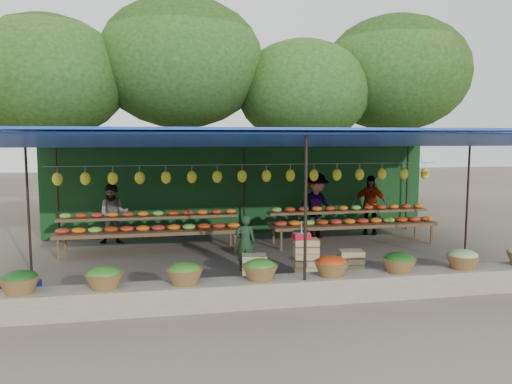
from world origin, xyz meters
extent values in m
plane|color=brown|center=(0.00, 0.00, 0.00)|extent=(60.00, 60.00, 0.00)
cube|color=#70695A|center=(0.00, -2.75, 0.20)|extent=(10.60, 0.55, 0.40)
cylinder|color=black|center=(0.00, -2.90, 1.40)|extent=(0.05, 0.05, 2.80)
cylinder|color=black|center=(-4.80, 0.00, 1.40)|extent=(0.05, 0.05, 2.80)
cylinder|color=black|center=(4.80, 0.00, 1.40)|extent=(0.05, 0.05, 2.80)
cylinder|color=black|center=(-4.80, 2.90, 1.40)|extent=(0.05, 0.05, 2.80)
cylinder|color=black|center=(0.00, 2.90, 1.40)|extent=(0.05, 0.05, 2.80)
cylinder|color=black|center=(4.80, 2.90, 1.40)|extent=(0.05, 0.05, 2.80)
cube|color=#1941BD|center=(0.00, 0.00, 2.80)|extent=(10.80, 6.60, 0.04)
cube|color=#1941BD|center=(0.00, -2.00, 2.62)|extent=(10.80, 2.19, 0.26)
cube|color=#1941BD|center=(0.00, 2.00, 2.62)|extent=(10.80, 2.19, 0.26)
cylinder|color=#A7A8AD|center=(0.00, 1.40, 2.02)|extent=(9.60, 0.01, 0.01)
ellipsoid|color=yellow|center=(-4.50, 1.40, 1.74)|extent=(0.23, 0.17, 0.30)
ellipsoid|color=yellow|center=(-3.90, 1.40, 1.74)|extent=(0.23, 0.17, 0.30)
ellipsoid|color=yellow|center=(-3.30, 1.40, 1.74)|extent=(0.23, 0.17, 0.30)
ellipsoid|color=yellow|center=(-2.70, 1.40, 1.74)|extent=(0.23, 0.17, 0.30)
ellipsoid|color=yellow|center=(-2.10, 1.40, 1.74)|extent=(0.23, 0.17, 0.30)
ellipsoid|color=yellow|center=(-1.50, 1.40, 1.74)|extent=(0.23, 0.17, 0.30)
ellipsoid|color=yellow|center=(-0.90, 1.40, 1.74)|extent=(0.23, 0.17, 0.30)
ellipsoid|color=yellow|center=(-0.30, 1.40, 1.74)|extent=(0.23, 0.17, 0.30)
ellipsoid|color=yellow|center=(0.30, 1.40, 1.74)|extent=(0.23, 0.17, 0.30)
ellipsoid|color=yellow|center=(0.90, 1.40, 1.74)|extent=(0.23, 0.17, 0.30)
ellipsoid|color=yellow|center=(1.50, 1.40, 1.74)|extent=(0.23, 0.17, 0.30)
ellipsoid|color=yellow|center=(2.10, 1.40, 1.74)|extent=(0.23, 0.17, 0.30)
ellipsoid|color=yellow|center=(2.70, 1.40, 1.74)|extent=(0.23, 0.17, 0.30)
ellipsoid|color=yellow|center=(3.30, 1.40, 1.74)|extent=(0.23, 0.17, 0.30)
ellipsoid|color=yellow|center=(3.90, 1.40, 1.74)|extent=(0.23, 0.17, 0.30)
ellipsoid|color=yellow|center=(4.50, 1.40, 1.74)|extent=(0.23, 0.17, 0.30)
ellipsoid|color=#174B14|center=(-4.30, -2.75, 0.62)|extent=(0.52, 0.52, 0.23)
ellipsoid|color=#32771F|center=(-3.10, -2.75, 0.62)|extent=(0.52, 0.52, 0.23)
ellipsoid|color=#32771F|center=(-1.90, -2.75, 0.62)|extent=(0.52, 0.52, 0.23)
ellipsoid|color=#32771F|center=(-0.70, -2.75, 0.62)|extent=(0.52, 0.52, 0.23)
ellipsoid|color=#B1340E|center=(0.50, -2.75, 0.62)|extent=(0.52, 0.52, 0.23)
ellipsoid|color=#174B14|center=(1.70, -2.75, 0.62)|extent=(0.52, 0.52, 0.23)
ellipsoid|color=#87AA6A|center=(2.90, -2.75, 0.62)|extent=(0.52, 0.52, 0.23)
cube|color=#18441F|center=(0.00, 3.15, 1.25)|extent=(10.60, 0.06, 2.50)
cylinder|color=#392014|center=(-5.50, 5.80, 1.98)|extent=(0.36, 0.36, 3.97)
ellipsoid|color=#17340E|center=(-5.50, 5.80, 4.46)|extent=(4.77, 4.77, 3.69)
cylinder|color=#392014|center=(-1.50, 6.20, 2.24)|extent=(0.36, 0.36, 4.48)
ellipsoid|color=#17340E|center=(-1.50, 6.20, 5.04)|extent=(5.39, 5.39, 4.17)
cylinder|color=#392014|center=(2.50, 5.90, 1.86)|extent=(0.36, 0.36, 3.71)
ellipsoid|color=#17340E|center=(2.50, 5.90, 4.18)|extent=(4.47, 4.47, 3.45)
cylinder|color=#392014|center=(6.00, 6.30, 2.18)|extent=(0.36, 0.36, 4.35)
ellipsoid|color=#17340E|center=(6.00, 6.30, 4.90)|extent=(5.24, 5.24, 4.05)
cube|color=#4E311F|center=(-2.50, 1.30, 0.50)|extent=(4.20, 0.95, 0.08)
cube|color=#4E311F|center=(-2.50, 1.60, 0.78)|extent=(4.20, 0.35, 0.06)
cylinder|color=#4E311F|center=(-4.45, 0.90, 0.25)|extent=(0.06, 0.06, 0.50)
cylinder|color=#4E311F|center=(-0.55, 0.90, 0.25)|extent=(0.06, 0.06, 0.50)
cylinder|color=#4E311F|center=(-4.45, 1.70, 0.25)|extent=(0.06, 0.06, 0.50)
cylinder|color=#4E311F|center=(-0.55, 1.70, 0.25)|extent=(0.06, 0.06, 0.50)
ellipsoid|color=#B6321A|center=(-4.40, 1.15, 0.60)|extent=(0.31, 0.26, 0.13)
ellipsoid|color=#73B838|center=(-4.40, 1.60, 0.87)|extent=(0.26, 0.22, 0.12)
ellipsoid|color=orange|center=(-4.05, 1.15, 0.60)|extent=(0.31, 0.26, 0.13)
ellipsoid|color=#B1340E|center=(-4.05, 1.60, 0.87)|extent=(0.26, 0.22, 0.12)
ellipsoid|color=#73B838|center=(-3.70, 1.15, 0.60)|extent=(0.31, 0.26, 0.13)
ellipsoid|color=#B6321A|center=(-3.70, 1.60, 0.87)|extent=(0.26, 0.22, 0.12)
ellipsoid|color=#B1340E|center=(-3.35, 1.15, 0.60)|extent=(0.31, 0.26, 0.13)
ellipsoid|color=orange|center=(-3.35, 1.60, 0.87)|extent=(0.26, 0.22, 0.12)
ellipsoid|color=#B6321A|center=(-3.00, 1.15, 0.60)|extent=(0.31, 0.26, 0.13)
ellipsoid|color=#B6321A|center=(-3.00, 1.60, 0.87)|extent=(0.26, 0.22, 0.12)
ellipsoid|color=orange|center=(-2.65, 1.15, 0.60)|extent=(0.31, 0.26, 0.13)
ellipsoid|color=orange|center=(-2.65, 1.60, 0.87)|extent=(0.26, 0.22, 0.12)
ellipsoid|color=#B6321A|center=(-2.30, 1.15, 0.60)|extent=(0.31, 0.26, 0.13)
ellipsoid|color=#73B838|center=(-2.30, 1.60, 0.87)|extent=(0.26, 0.22, 0.12)
ellipsoid|color=orange|center=(-1.95, 1.15, 0.60)|extent=(0.31, 0.26, 0.13)
ellipsoid|color=#B1340E|center=(-1.95, 1.60, 0.87)|extent=(0.26, 0.22, 0.12)
ellipsoid|color=#73B838|center=(-1.60, 1.15, 0.60)|extent=(0.31, 0.26, 0.13)
ellipsoid|color=#B6321A|center=(-1.60, 1.60, 0.87)|extent=(0.26, 0.22, 0.12)
ellipsoid|color=#B1340E|center=(-1.25, 1.15, 0.60)|extent=(0.31, 0.26, 0.13)
ellipsoid|color=orange|center=(-1.25, 1.60, 0.87)|extent=(0.26, 0.22, 0.12)
ellipsoid|color=#B6321A|center=(-0.90, 1.15, 0.60)|extent=(0.31, 0.26, 0.13)
ellipsoid|color=#B6321A|center=(-0.90, 1.60, 0.87)|extent=(0.26, 0.22, 0.12)
ellipsoid|color=orange|center=(-0.55, 1.15, 0.60)|extent=(0.31, 0.26, 0.13)
ellipsoid|color=orange|center=(-0.55, 1.60, 0.87)|extent=(0.26, 0.22, 0.12)
cube|color=#4E311F|center=(2.50, 1.30, 0.50)|extent=(4.20, 0.95, 0.08)
cube|color=#4E311F|center=(2.50, 1.60, 0.78)|extent=(4.20, 0.35, 0.06)
cylinder|color=#4E311F|center=(0.55, 0.90, 0.25)|extent=(0.06, 0.06, 0.50)
cylinder|color=#4E311F|center=(4.45, 0.90, 0.25)|extent=(0.06, 0.06, 0.50)
cylinder|color=#4E311F|center=(0.55, 1.70, 0.25)|extent=(0.06, 0.06, 0.50)
cylinder|color=#4E311F|center=(4.45, 1.70, 0.25)|extent=(0.06, 0.06, 0.50)
ellipsoid|color=#B6321A|center=(0.60, 1.15, 0.60)|extent=(0.31, 0.26, 0.13)
ellipsoid|color=#73B838|center=(0.60, 1.60, 0.87)|extent=(0.26, 0.22, 0.12)
ellipsoid|color=orange|center=(0.95, 1.15, 0.60)|extent=(0.31, 0.26, 0.13)
ellipsoid|color=#B1340E|center=(0.95, 1.60, 0.87)|extent=(0.26, 0.22, 0.12)
ellipsoid|color=#73B838|center=(1.30, 1.15, 0.60)|extent=(0.31, 0.26, 0.13)
ellipsoid|color=#B6321A|center=(1.30, 1.60, 0.87)|extent=(0.26, 0.22, 0.12)
ellipsoid|color=#B1340E|center=(1.65, 1.15, 0.60)|extent=(0.31, 0.26, 0.13)
ellipsoid|color=orange|center=(1.65, 1.60, 0.87)|extent=(0.26, 0.22, 0.12)
ellipsoid|color=#B6321A|center=(2.00, 1.15, 0.60)|extent=(0.31, 0.26, 0.13)
ellipsoid|color=#B6321A|center=(2.00, 1.60, 0.87)|extent=(0.26, 0.22, 0.12)
ellipsoid|color=orange|center=(2.35, 1.15, 0.60)|extent=(0.31, 0.26, 0.13)
ellipsoid|color=orange|center=(2.35, 1.60, 0.87)|extent=(0.26, 0.22, 0.12)
ellipsoid|color=#B6321A|center=(2.70, 1.15, 0.60)|extent=(0.31, 0.26, 0.13)
ellipsoid|color=#73B838|center=(2.70, 1.60, 0.87)|extent=(0.26, 0.22, 0.12)
ellipsoid|color=orange|center=(3.05, 1.15, 0.60)|extent=(0.31, 0.26, 0.13)
ellipsoid|color=#B1340E|center=(3.05, 1.60, 0.87)|extent=(0.26, 0.22, 0.12)
ellipsoid|color=#73B838|center=(3.40, 1.15, 0.60)|extent=(0.31, 0.26, 0.13)
ellipsoid|color=#B6321A|center=(3.40, 1.60, 0.87)|extent=(0.26, 0.22, 0.12)
ellipsoid|color=#B1340E|center=(3.75, 1.15, 0.60)|extent=(0.31, 0.26, 0.13)
ellipsoid|color=orange|center=(3.75, 1.60, 0.87)|extent=(0.26, 0.22, 0.12)
ellipsoid|color=#B6321A|center=(4.10, 1.15, 0.60)|extent=(0.31, 0.26, 0.13)
ellipsoid|color=#B6321A|center=(4.10, 1.60, 0.87)|extent=(0.26, 0.22, 0.12)
ellipsoid|color=orange|center=(4.45, 1.15, 0.60)|extent=(0.31, 0.26, 0.13)
ellipsoid|color=orange|center=(4.45, 1.60, 0.87)|extent=(0.26, 0.22, 0.12)
cube|color=tan|center=(-0.56, -1.52, 0.12)|extent=(0.49, 0.40, 0.25)
cube|color=tan|center=(-0.56, -1.52, 0.39)|extent=(0.49, 0.40, 0.25)
cube|color=tan|center=(0.44, -1.52, 0.12)|extent=(0.49, 0.40, 0.25)
cube|color=tan|center=(0.44, -1.52, 0.39)|extent=(0.49, 0.40, 0.25)
cube|color=tan|center=(0.44, -1.52, 0.65)|extent=(0.49, 0.40, 0.25)
cube|color=tan|center=(1.34, -1.52, 0.12)|extent=(0.49, 0.40, 0.25)
cube|color=tan|center=(1.34, -1.52, 0.39)|extent=(0.49, 0.40, 0.25)
cube|color=red|center=(0.34, -1.52, 0.83)|extent=(0.31, 0.27, 0.12)
cylinder|color=#A7A8AD|center=(0.34, -1.52, 0.91)|extent=(0.33, 0.33, 0.03)
cylinder|color=#A7A8AD|center=(0.34, -1.52, 1.00)|extent=(0.03, 0.03, 0.22)
imported|color=#1A3B21|center=(-0.59, -0.73, 0.57)|extent=(0.47, 0.36, 1.15)
imported|color=slate|center=(-3.40, 2.42, 0.76)|extent=(0.75, 0.59, 1.51)
imported|color=slate|center=(1.81, 2.13, 0.87)|extent=(1.23, 0.86, 1.74)
imported|color=slate|center=(3.44, 2.40, 0.81)|extent=(1.03, 0.73, 1.63)
cube|color=navy|center=(-4.51, -1.91, 0.16)|extent=(0.59, 0.46, 0.33)
camera|label=1|loc=(-2.25, -10.39, 2.68)|focal=35.00mm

